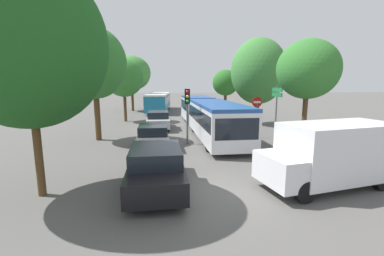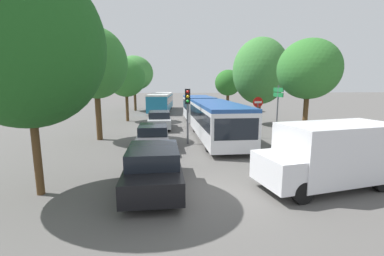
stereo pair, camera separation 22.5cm
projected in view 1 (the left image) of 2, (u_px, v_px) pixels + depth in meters
ground_plane at (205, 189)px, 9.15m from camera, size 200.00×200.00×0.00m
articulated_bus at (206, 113)px, 20.54m from camera, size 2.77×16.76×2.48m
city_bus_rear at (159, 101)px, 35.22m from camera, size 3.40×11.40×2.42m
queued_car_black at (156, 167)px, 9.07m from camera, size 1.95×4.44×1.53m
queued_car_graphite at (153, 137)px, 14.69m from camera, size 1.77×4.05×1.40m
queued_car_silver at (158, 120)px, 21.26m from camera, size 1.87×4.27×1.47m
white_van at (333, 153)px, 9.21m from camera, size 5.28×2.87×2.31m
traffic_light at (187, 104)px, 15.57m from camera, size 0.33×0.36×3.40m
no_entry_sign at (257, 111)px, 17.56m from camera, size 0.70×0.08×2.82m
direction_sign_post at (277, 101)px, 17.64m from camera, size 0.10×1.40×3.60m
tree_left_near at (25, 49)px, 7.84m from camera, size 4.77×4.77×7.46m
tree_left_mid at (94, 65)px, 16.38m from camera, size 4.06×4.06×7.26m
tree_left_far at (124, 78)px, 25.02m from camera, size 3.76×3.76×6.18m
tree_left_distant at (131, 73)px, 35.00m from camera, size 5.18×5.18×7.51m
tree_right_near at (308, 70)px, 14.33m from camera, size 3.42×3.42×6.16m
tree_right_mid at (259, 73)px, 23.15m from camera, size 4.92×4.92×7.77m
tree_right_far at (225, 83)px, 35.03m from camera, size 3.57×3.57×5.62m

